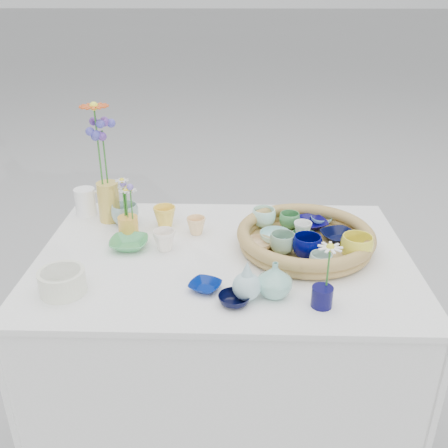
{
  "coord_description": "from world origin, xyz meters",
  "views": [
    {
      "loc": [
        0.04,
        -1.49,
        1.59
      ],
      "look_at": [
        0.0,
        0.02,
        0.87
      ],
      "focal_mm": 40.0,
      "sensor_mm": 36.0,
      "label": 1
    }
  ],
  "objects_px": {
    "bud_vase_seafoam": "(275,279)",
    "wicker_tray": "(305,239)",
    "display_table": "(224,419)",
    "tall_vase_yellow": "(109,202)"
  },
  "relations": [
    {
      "from": "bud_vase_seafoam",
      "to": "wicker_tray",
      "type": "bearing_deg",
      "value": 66.88
    },
    {
      "from": "display_table",
      "to": "tall_vase_yellow",
      "type": "distance_m",
      "value": 0.99
    },
    {
      "from": "display_table",
      "to": "wicker_tray",
      "type": "distance_m",
      "value": 0.85
    },
    {
      "from": "bud_vase_seafoam",
      "to": "tall_vase_yellow",
      "type": "relative_size",
      "value": 0.71
    },
    {
      "from": "display_table",
      "to": "wicker_tray",
      "type": "bearing_deg",
      "value": 10.12
    },
    {
      "from": "display_table",
      "to": "tall_vase_yellow",
      "type": "relative_size",
      "value": 8.13
    },
    {
      "from": "wicker_tray",
      "to": "bud_vase_seafoam",
      "type": "distance_m",
      "value": 0.32
    },
    {
      "from": "display_table",
      "to": "wicker_tray",
      "type": "height_order",
      "value": "wicker_tray"
    },
    {
      "from": "wicker_tray",
      "to": "tall_vase_yellow",
      "type": "bearing_deg",
      "value": 163.71
    },
    {
      "from": "bud_vase_seafoam",
      "to": "tall_vase_yellow",
      "type": "bearing_deg",
      "value": 140.0
    }
  ]
}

